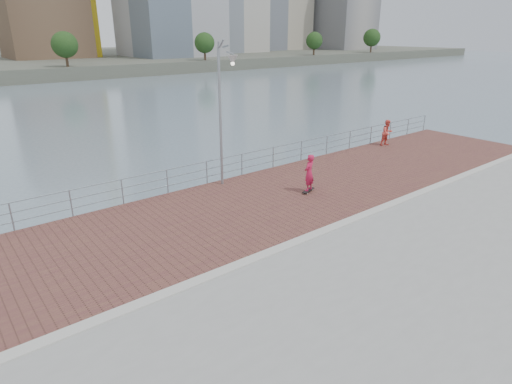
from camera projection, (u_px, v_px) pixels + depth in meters
water at (291, 294)px, 15.22m from camera, size 400.00×400.00×0.00m
seawall at (422, 348)px, 11.21m from camera, size 40.00×24.00×2.00m
brick_lane at (231, 211)px, 17.14m from camera, size 40.00×6.80×0.02m
curb at (293, 243)px, 14.50m from camera, size 40.00×0.40×0.06m
guardrail at (187, 174)px, 19.39m from camera, size 39.06×0.06×1.13m
street_lamp at (225, 90)px, 18.28m from camera, size 0.45×1.31×6.18m
skateboard at (308, 190)px, 19.11m from camera, size 0.88×0.49×0.10m
skateboarder at (309, 173)px, 18.82m from camera, size 0.70×0.57×1.65m
bystander at (387, 133)px, 26.63m from camera, size 0.88×0.74×1.61m
shoreline_trees at (103, 44)px, 82.11m from camera, size 170.16×5.17×6.89m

